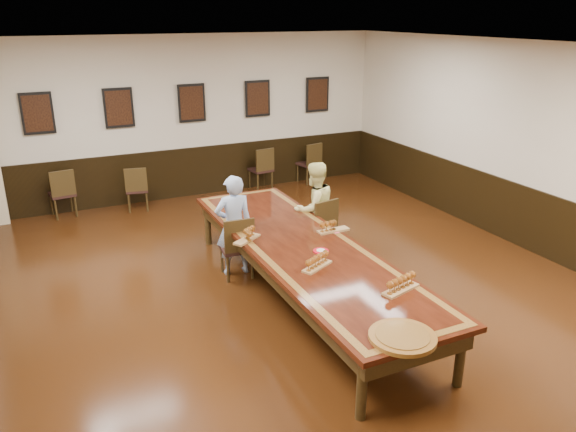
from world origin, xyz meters
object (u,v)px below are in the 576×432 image
spare_chair_b (137,188)px  spare_chair_d (309,162)px  chair_woman (318,226)px  carved_platter (402,337)px  spare_chair_c (261,168)px  conference_table (304,256)px  spare_chair_a (62,192)px  person_woman (314,209)px  person_man (234,225)px  chair_man (236,246)px

spare_chair_b → spare_chair_d: bearing=-166.0°
chair_woman → carved_platter: chair_woman is taller
spare_chair_c → conference_table: size_ratio=0.18×
spare_chair_a → spare_chair_c: bearing=171.9°
spare_chair_b → person_woman: person_woman is taller
spare_chair_c → person_man: (-1.93, -3.65, 0.28)m
chair_man → spare_chair_d: bearing=-124.6°
spare_chair_a → spare_chair_b: bearing=162.0°
chair_man → person_man: bearing=-90.0°
spare_chair_d → person_man: size_ratio=0.61×
spare_chair_a → carved_platter: 7.51m
person_man → conference_table: size_ratio=0.29×
spare_chair_d → carved_platter: (-2.69, -7.11, 0.32)m
spare_chair_b → chair_woman: bearing=132.8°
spare_chair_b → spare_chair_d: spare_chair_d is taller
spare_chair_a → chair_man: bearing=110.2°
spare_chair_c → person_man: size_ratio=0.62×
chair_woman → spare_chair_c: size_ratio=1.03×
spare_chair_a → person_man: 4.18m
spare_chair_d → chair_woman: bearing=53.8°
chair_woman → conference_table: (-0.84, -1.19, 0.14)m
person_woman → carved_platter: (-0.99, -3.62, 0.04)m
chair_woman → spare_chair_d: chair_woman is taller
person_woman → carved_platter: person_woman is taller
chair_man → person_woman: size_ratio=0.63×
spare_chair_c → chair_man: bearing=55.3°
spare_chair_a → carved_platter: spare_chair_a is taller
chair_man → person_man: person_man is taller
spare_chair_a → spare_chair_d: spare_chair_a is taller
person_man → conference_table: person_man is taller
spare_chair_c → spare_chair_a: bearing=-7.2°
spare_chair_c → conference_table: (-1.38, -4.78, 0.16)m
chair_man → person_man: (0.01, 0.10, 0.27)m
spare_chair_c → carved_platter: size_ratio=1.34×
spare_chair_c → conference_table: bearing=66.6°
person_woman → spare_chair_d: bearing=-126.4°
conference_table → chair_woman: bearing=54.9°
carved_platter → chair_woman: bearing=74.0°
chair_man → spare_chair_d: chair_man is taller
chair_woman → chair_man: bearing=-3.8°
spare_chair_c → carved_platter: bearing=70.4°
conference_table → spare_chair_c: bearing=73.9°
person_woman → carved_platter: 3.75m
chair_man → spare_chair_d: size_ratio=1.02×
carved_platter → chair_man: bearing=96.7°
spare_chair_a → person_woman: bearing=126.2°
spare_chair_a → spare_chair_c: spare_chair_a is taller
spare_chair_c → person_woman: person_woman is taller
chair_woman → spare_chair_d: size_ratio=1.04×
chair_man → person_man: size_ratio=0.63×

